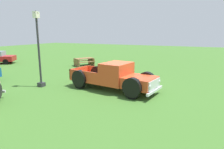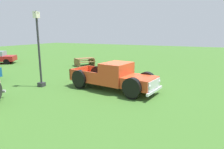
{
  "view_description": "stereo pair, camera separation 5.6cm",
  "coord_description": "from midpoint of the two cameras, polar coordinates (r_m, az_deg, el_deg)",
  "views": [
    {
      "loc": [
        -10.64,
        -4.66,
        3.3
      ],
      "look_at": [
        -0.5,
        0.2,
        0.9
      ],
      "focal_mm": 31.71,
      "sensor_mm": 36.0,
      "label": 1
    },
    {
      "loc": [
        -10.62,
        -4.71,
        3.3
      ],
      "look_at": [
        -0.5,
        0.2,
        0.9
      ],
      "focal_mm": 31.71,
      "sensor_mm": 36.0,
      "label": 2
    }
  ],
  "objects": [
    {
      "name": "ground_plane",
      "position": [
        12.08,
        1.74,
        -3.81
      ],
      "size": [
        80.0,
        80.0,
        0.0
      ],
      "primitive_type": "plane",
      "color": "#3D6B28"
    },
    {
      "name": "pickup_truck_foreground",
      "position": [
        11.32,
        1.47,
        -0.87
      ],
      "size": [
        2.68,
        5.49,
        1.61
      ],
      "color": "#D14723",
      "rests_on": "ground_plane"
    },
    {
      "name": "picnic_table",
      "position": [
        20.09,
        -8.14,
        3.91
      ],
      "size": [
        2.31,
        2.22,
        0.78
      ],
      "color": "olive",
      "rests_on": "ground_plane"
    },
    {
      "name": "lamp_post_near",
      "position": [
        12.73,
        -20.52,
        7.16
      ],
      "size": [
        0.36,
        0.36,
        4.55
      ],
      "color": "#2D2D33",
      "rests_on": "ground_plane"
    }
  ]
}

